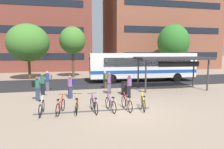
{
  "coord_description": "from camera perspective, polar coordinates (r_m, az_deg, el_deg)",
  "views": [
    {
      "loc": [
        -3.14,
        -10.45,
        3.47
      ],
      "look_at": [
        0.19,
        4.83,
        1.55
      ],
      "focal_mm": 30.99,
      "sensor_mm": 36.0,
      "label": 1
    }
  ],
  "objects": [
    {
      "name": "bus_lane_asphalt",
      "position": [
        21.4,
        -3.7,
        -2.34
      ],
      "size": [
        80.0,
        7.2,
        0.01
      ],
      "primitive_type": "cube",
      "color": "#232326",
      "rests_on": "ground"
    },
    {
      "name": "parked_bicycle_red_1",
      "position": [
        11.27,
        -14.94,
        -9.13
      ],
      "size": [
        0.59,
        1.69,
        0.99
      ],
      "rotation": [
        0.0,
        0.0,
        1.33
      ],
      "color": "black",
      "rests_on": "ground"
    },
    {
      "name": "commuter_grey_pack_3",
      "position": [
        17.73,
        -18.38,
        -1.41
      ],
      "size": [
        0.57,
        0.41,
        1.72
      ],
      "rotation": [
        0.0,
        0.0,
        2.93
      ],
      "color": "#565660",
      "rests_on": "ground"
    },
    {
      "name": "parked_bicycle_white_0",
      "position": [
        11.39,
        -20.05,
        -9.16
      ],
      "size": [
        0.52,
        1.72,
        0.99
      ],
      "rotation": [
        0.0,
        0.0,
        1.55
      ],
      "color": "black",
      "rests_on": "ground"
    },
    {
      "name": "street_tree_1",
      "position": [
        25.6,
        -11.58,
        9.79
      ],
      "size": [
        3.3,
        3.3,
        6.54
      ],
      "color": "brown",
      "rests_on": "ground"
    },
    {
      "name": "parked_bicycle_purple_4",
      "position": [
        11.33,
        -0.42,
        -8.8
      ],
      "size": [
        0.52,
        1.71,
        0.99
      ],
      "rotation": [
        0.0,
        0.0,
        1.72
      ],
      "color": "black",
      "rests_on": "ground"
    },
    {
      "name": "building_left_wing",
      "position": [
        41.24,
        -23.98,
        16.43
      ],
      "size": [
        23.08,
        13.69,
        21.28
      ],
      "color": "brown",
      "rests_on": "ground"
    },
    {
      "name": "trash_bin",
      "position": [
        15.48,
        3.72,
        -4.01
      ],
      "size": [
        0.55,
        0.55,
        1.03
      ],
      "color": "#232328",
      "rests_on": "ground"
    },
    {
      "name": "street_tree_0",
      "position": [
        32.03,
        17.61,
        9.01
      ],
      "size": [
        4.84,
        4.84,
        7.56
      ],
      "color": "brown",
      "rests_on": "ground"
    },
    {
      "name": "commuter_grey_pack_5",
      "position": [
        16.29,
        -19.94,
        -2.18
      ],
      "size": [
        0.59,
        0.45,
        1.71
      ],
      "rotation": [
        0.0,
        0.0,
        0.3
      ],
      "color": "black",
      "rests_on": "ground"
    },
    {
      "name": "city_bus",
      "position": [
        22.44,
        8.76,
        2.59
      ],
      "size": [
        12.14,
        3.19,
        3.2
      ],
      "rotation": [
        0.0,
        0.0,
        3.09
      ],
      "color": "white",
      "rests_on": "ground"
    },
    {
      "name": "parked_bicycle_red_5",
      "position": [
        11.53,
        4.35,
        -8.54
      ],
      "size": [
        0.52,
        1.72,
        0.99
      ],
      "rotation": [
        0.0,
        0.0,
        1.65
      ],
      "color": "black",
      "rests_on": "ground"
    },
    {
      "name": "commuter_olive_pack_4",
      "position": [
        17.86,
        -2.03,
        -1.21
      ],
      "size": [
        0.43,
        0.58,
        1.6
      ],
      "rotation": [
        0.0,
        0.0,
        1.81
      ],
      "color": "#47382D",
      "rests_on": "ground"
    },
    {
      "name": "parked_bicycle_yellow_6",
      "position": [
        11.77,
        9.16,
        -8.3
      ],
      "size": [
        0.61,
        1.68,
        0.99
      ],
      "rotation": [
        0.0,
        0.0,
        1.32
      ],
      "color": "black",
      "rests_on": "ground"
    },
    {
      "name": "parked_bicycle_purple_3",
      "position": [
        11.22,
        -5.35,
        -9.01
      ],
      "size": [
        0.52,
        1.72,
        0.99
      ],
      "rotation": [
        0.0,
        0.0,
        1.69
      ],
      "color": "black",
      "rests_on": "ground"
    },
    {
      "name": "street_tree_2",
      "position": [
        25.5,
        -23.51,
        8.56
      ],
      "size": [
        4.94,
        4.94,
        6.68
      ],
      "color": "brown",
      "rests_on": "ground"
    },
    {
      "name": "bike_rack",
      "position": [
        11.33,
        -5.3,
        -10.37
      ],
      "size": [
        6.67,
        0.28,
        0.7
      ],
      "rotation": [
        0.0,
        0.0,
        -0.03
      ],
      "color": "#47474C",
      "rests_on": "ground"
    },
    {
      "name": "commuter_navy_pack_6",
      "position": [
        14.4,
        -12.14,
        -3.11
      ],
      "size": [
        0.6,
        0.51,
        1.7
      ],
      "rotation": [
        0.0,
        0.0,
        3.61
      ],
      "color": "#2D3851",
      "rests_on": "ground"
    },
    {
      "name": "ground",
      "position": [
        11.45,
        4.3,
        -10.67
      ],
      "size": [
        200.0,
        200.0,
        0.0
      ],
      "primitive_type": "plane",
      "color": "gray"
    },
    {
      "name": "transit_shelter",
      "position": [
        18.16,
        17.4,
        4.34
      ],
      "size": [
        6.61,
        3.46,
        2.91
      ],
      "rotation": [
        0.0,
        0.0,
        -0.07
      ],
      "color": "#38383D",
      "rests_on": "ground"
    },
    {
      "name": "parked_bicycle_orange_2",
      "position": [
        11.25,
        -10.29,
        -9.03
      ],
      "size": [
        0.52,
        1.72,
        0.99
      ],
      "rotation": [
        0.0,
        0.0,
        1.47
      ],
      "color": "black",
      "rests_on": "ground"
    },
    {
      "name": "commuter_black_pack_0",
      "position": [
        14.44,
        -21.32,
        -3.41
      ],
      "size": [
        0.58,
        0.42,
        1.7
      ],
      "rotation": [
        0.0,
        0.0,
        0.24
      ],
      "color": "#2D3851",
      "rests_on": "ground"
    },
    {
      "name": "commuter_black_pack_1",
      "position": [
        15.55,
        -0.71,
        -2.11
      ],
      "size": [
        0.6,
        0.47,
        1.74
      ],
      "rotation": [
        0.0,
        0.0,
        2.78
      ],
      "color": "#565660",
      "rests_on": "ground"
    },
    {
      "name": "building_right_wing",
      "position": [
        43.0,
        13.16,
        14.08
      ],
      "size": [
        20.8,
        13.87,
        17.81
      ],
      "color": "brown",
      "rests_on": "ground"
    },
    {
      "name": "commuter_red_pack_2",
      "position": [
        14.46,
        5.14,
        -2.95
      ],
      "size": [
        0.47,
        0.6,
        1.69
      ],
      "rotation": [
        0.0,
        0.0,
        4.36
      ],
      "color": "black",
      "rests_on": "ground"
    }
  ]
}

